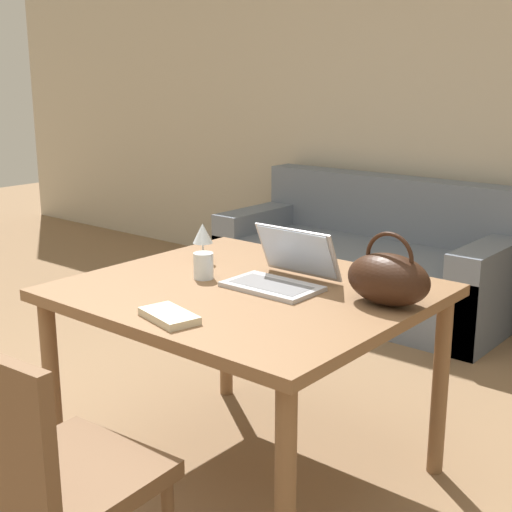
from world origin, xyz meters
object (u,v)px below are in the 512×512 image
at_px(laptop, 284,270).
at_px(drinking_glass, 203,266).
at_px(couch, 368,264).
at_px(handbag, 388,278).
at_px(wine_glass, 203,235).
at_px(chair, 44,472).

height_order(laptop, drinking_glass, laptop).
xyz_separation_m(couch, handbag, (1.18, -1.88, 0.55)).
bearing_deg(couch, drinking_glass, -75.95).
xyz_separation_m(wine_glass, handbag, (0.83, 0.01, -0.03)).
distance_m(couch, drinking_glass, 2.16).
bearing_deg(chair, couch, 101.40).
bearing_deg(wine_glass, drinking_glass, -45.70).
bearing_deg(chair, drinking_glass, 104.30).
xyz_separation_m(couch, drinking_glass, (0.51, -2.04, 0.51)).
bearing_deg(drinking_glass, wine_glass, 134.30).
distance_m(laptop, handbag, 0.40).
distance_m(couch, handbag, 2.29).
relative_size(drinking_glass, handbag, 0.34).
relative_size(couch, laptop, 5.61).
xyz_separation_m(drinking_glass, wine_glass, (-0.15, 0.16, 0.07)).
distance_m(chair, handbag, 1.19).
height_order(couch, handbag, handbag).
distance_m(laptop, drinking_glass, 0.30).
distance_m(couch, laptop, 2.13).
xyz_separation_m(chair, couch, (-0.81, 2.95, -0.20)).
bearing_deg(drinking_glass, chair, -71.73).
relative_size(laptop, drinking_glass, 3.42).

